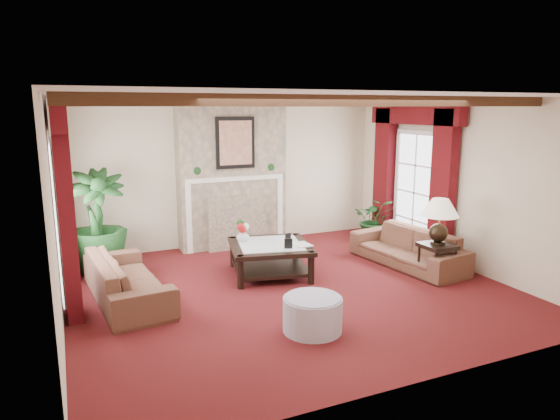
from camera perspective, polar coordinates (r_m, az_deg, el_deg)
name	(u,v)px	position (r m, az deg, el deg)	size (l,w,h in m)	color
floor	(290,289)	(7.27, 1.15, -9.03)	(6.00, 6.00, 0.00)	#420E0B
ceiling	(291,97)	(6.80, 1.25, 12.76)	(6.00, 6.00, 0.00)	white
back_wall	(229,173)	(9.45, -5.89, 4.18)	(6.00, 0.02, 2.70)	beige
left_wall	(54,216)	(6.28, -24.45, -0.58)	(0.02, 5.50, 2.70)	beige
right_wall	(458,184)	(8.60, 19.64, 2.83)	(0.02, 5.50, 2.70)	beige
ceiling_beams	(291,102)	(6.80, 1.24, 12.26)	(6.00, 3.00, 0.12)	#311B0F
fireplace	(231,100)	(9.18, -5.67, 12.42)	(2.00, 0.52, 2.70)	tan
french_door_left	(51,142)	(7.18, -24.70, 7.10)	(0.10, 1.10, 2.16)	white
french_door_right	(419,133)	(9.26, 15.57, 8.52)	(0.10, 1.10, 2.16)	white
curtains_left	(57,109)	(7.16, -24.10, 10.52)	(0.20, 2.40, 2.55)	#47090B
curtains_right	(415,108)	(9.18, 15.17, 11.14)	(0.20, 2.40, 2.55)	#47090B
sofa_left	(127,271)	(7.07, -17.13, -6.69)	(0.80, 2.13, 0.81)	#350E16
sofa_right	(408,242)	(8.48, 14.42, -3.55)	(0.85, 2.10, 0.80)	#350E16
potted_palm	(98,243)	(8.45, -20.06, -3.56)	(0.98, 1.66, 0.91)	black
small_plant	(375,224)	(9.87, 10.75, -1.62)	(1.14, 1.16, 0.68)	black
coffee_table	(270,259)	(7.80, -1.15, -5.67)	(1.20, 1.20, 0.49)	black
side_table	(436,261)	(7.98, 17.45, -5.61)	(0.46, 0.46, 0.55)	black
ottoman	(312,314)	(5.94, 3.73, -11.83)	(0.69, 0.69, 0.40)	#9F9EB3
table_lamp	(439,221)	(7.82, 17.73, -1.19)	(0.56, 0.56, 0.72)	black
flower_vase	(243,236)	(7.87, -4.29, -2.94)	(0.26, 0.27, 0.20)	silver
book	(296,236)	(7.56, 1.81, -3.04)	(0.23, 0.04, 0.32)	black
photo_frame_a	(288,244)	(7.44, 0.96, -3.89)	(0.12, 0.02, 0.16)	black
photo_frame_b	(288,237)	(7.90, 0.92, -3.12)	(0.10, 0.02, 0.13)	black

